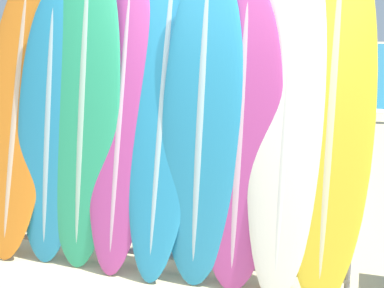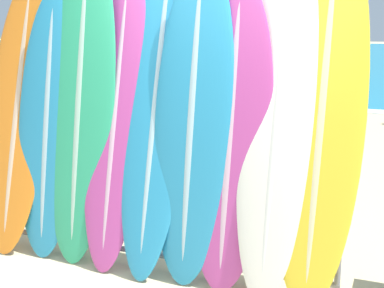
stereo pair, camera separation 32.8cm
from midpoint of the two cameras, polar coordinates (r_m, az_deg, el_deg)
name	(u,v)px [view 1 (the left image)]	position (r m, az deg, el deg)	size (l,w,h in m)	color
ocean_water	(352,54)	(41.70, 16.48, 9.22)	(120.00, 60.00, 0.01)	teal
surfboard_rack	(159,215)	(4.00, -5.93, -7.58)	(2.76, 0.04, 0.79)	slate
surfboard_slot_0	(17,113)	(4.51, -20.20, 3.07)	(0.60, 0.64, 2.26)	orange
surfboard_slot_1	(49,126)	(4.29, -17.11, 1.81)	(0.56, 0.42, 2.10)	teal
surfboard_slot_2	(84,105)	(4.13, -13.74, 4.08)	(0.59, 0.50, 2.45)	#289E70
surfboard_slot_3	(121,121)	(4.01, -9.92, 2.40)	(0.50, 0.60, 2.23)	#B23D8E
surfboard_slot_4	(164,100)	(3.88, -5.43, 4.67)	(0.52, 0.76, 2.56)	teal
surfboard_slot_5	(202,120)	(3.72, -1.50, 2.52)	(0.59, 0.49, 2.32)	teal
surfboard_slot_6	(240,136)	(3.66, 2.60, 0.82)	(0.58, 0.45, 2.13)	#B23D8E
surfboard_slot_7	(287,116)	(3.62, 7.58, 2.97)	(0.52, 0.72, 2.42)	silver
surfboard_slot_8	(331,115)	(3.59, 12.13, 3.03)	(0.56, 0.71, 2.46)	yellow
person_near_water	(26,99)	(7.44, -18.55, 4.59)	(0.27, 0.22, 1.62)	#846047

